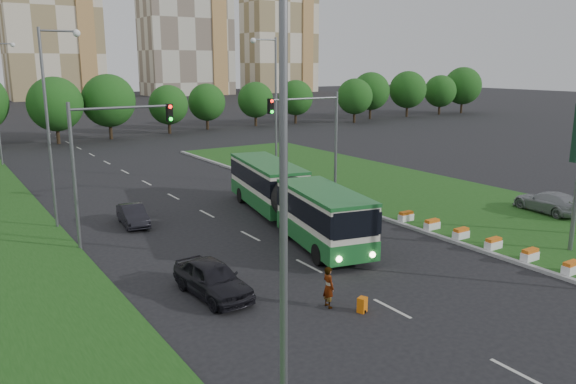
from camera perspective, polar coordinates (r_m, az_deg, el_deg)
ground at (r=30.23m, az=6.81°, el=-6.38°), size 360.00×360.00×0.00m
grass_median at (r=44.43m, az=13.11°, el=-0.25°), size 14.00×60.00×0.15m
median_kerb at (r=39.81m, az=6.14°, el=-1.48°), size 0.30×60.00×0.18m
lane_markings at (r=45.64m, az=-12.50°, el=0.03°), size 0.20×100.00×0.01m
flower_planters at (r=33.09m, az=18.63°, el=-4.46°), size 1.10×11.50×0.60m
traffic_mast_median at (r=39.63m, az=3.05°, el=6.25°), size 5.76×0.32×8.00m
traffic_mast_left at (r=32.15m, az=-18.26°, el=4.05°), size 5.76×0.32×8.00m
street_lamps at (r=35.55m, az=-7.18°, el=6.45°), size 36.00×60.00×12.00m
tree_line at (r=82.06m, az=-12.92°, el=8.82°), size 120.00×8.00×9.00m
apartment_tower_ceast at (r=175.64m, az=-23.07°, el=16.88°), size 25.00×15.00×50.00m
apartment_tower_east at (r=187.31m, az=-10.40°, el=16.90°), size 27.00×15.00×47.00m
midrise_east at (r=203.39m, az=-0.89°, el=15.78°), size 24.00×14.00×40.00m
articulated_bus at (r=34.94m, az=-0.07°, el=-0.59°), size 2.76×17.70×2.91m
car_left_near at (r=24.97m, az=-7.68°, el=-8.71°), size 2.21×4.80×1.59m
car_left_far at (r=36.60m, az=-15.48°, el=-2.28°), size 1.74×4.02×1.29m
car_median at (r=41.57m, az=24.96°, el=-0.92°), size 2.63×5.18×1.44m
pedestrian at (r=23.70m, az=4.13°, el=-9.60°), size 0.48×0.68×1.78m
shopping_trolley at (r=23.60m, az=7.55°, el=-11.30°), size 0.37×0.39×0.63m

